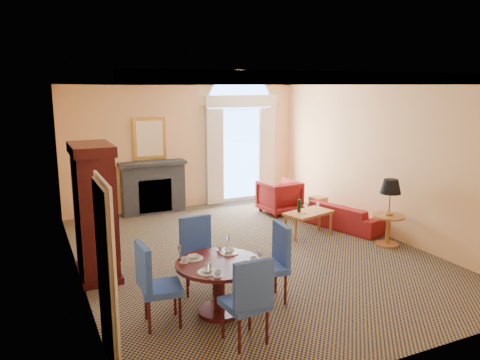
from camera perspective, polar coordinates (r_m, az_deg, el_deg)
name	(u,v)px	position (r m, az deg, el deg)	size (l,w,h in m)	color
ground	(251,254)	(8.77, 1.40, -8.95)	(7.50, 7.50, 0.00)	#12153A
room_envelope	(235,115)	(8.82, -0.61, 7.90)	(6.04, 7.52, 3.45)	#FFC179
armoire	(95,214)	(7.86, -17.28, -3.93)	(0.62, 1.11, 2.17)	#360C0C
dining_table	(219,275)	(6.44, -2.57, -11.55)	(1.18, 1.18, 0.94)	#360C0C
dining_chair_north	(198,249)	(7.18, -5.15, -8.35)	(0.64, 0.64, 1.12)	#294DA2
dining_chair_south	(249,296)	(5.67, 1.10, -13.99)	(0.55, 0.55, 1.12)	#294DA2
dining_chair_east	(275,257)	(6.84, 4.23, -9.37)	(0.57, 0.57, 1.12)	#294DA2
dining_chair_west	(153,280)	(6.19, -10.54, -11.87)	(0.56, 0.56, 1.12)	#294DA2
sofa	(344,215)	(10.47, 12.55, -4.24)	(1.84, 0.72, 0.54)	maroon
armchair	(279,197)	(11.38, 4.80, -2.04)	(0.86, 0.88, 0.80)	maroon
coffee_table	(308,214)	(9.74, 8.30, -4.10)	(1.10, 0.78, 0.84)	#A56531
side_table	(390,204)	(9.41, 17.77, -2.79)	(0.61, 0.61, 1.28)	#A56531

